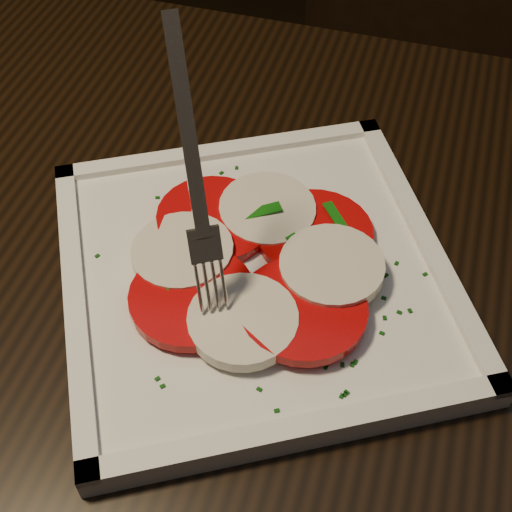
% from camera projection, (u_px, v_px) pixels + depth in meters
% --- Properties ---
extents(table, '(1.28, 0.92, 0.75)m').
position_uv_depth(table, '(203.00, 390.00, 0.59)').
color(table, black).
rests_on(table, ground).
extents(chair, '(0.51, 0.51, 0.93)m').
position_uv_depth(chair, '(412.00, 55.00, 1.11)').
color(chair, black).
rests_on(chair, ground).
extents(plate, '(0.37, 0.37, 0.01)m').
position_uv_depth(plate, '(256.00, 275.00, 0.53)').
color(plate, white).
rests_on(plate, table).
extents(caprese_salad, '(0.25, 0.22, 0.02)m').
position_uv_depth(caprese_salad, '(256.00, 262.00, 0.52)').
color(caprese_salad, '#BD040A').
rests_on(caprese_salad, plate).
extents(fork, '(0.07, 0.09, 0.18)m').
position_uv_depth(fork, '(190.00, 160.00, 0.45)').
color(fork, white).
rests_on(fork, caprese_salad).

